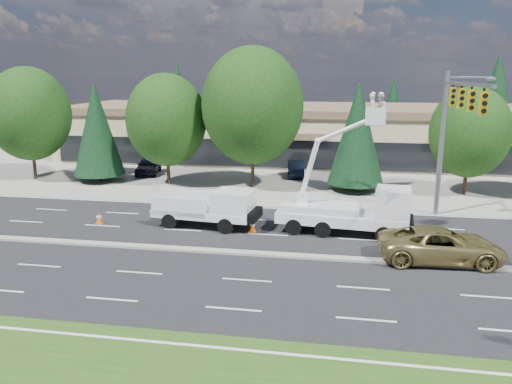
% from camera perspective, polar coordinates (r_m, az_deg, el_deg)
% --- Properties ---
extents(ground, '(140.00, 140.00, 0.00)m').
position_cam_1_polar(ground, '(25.13, 0.34, -7.18)').
color(ground, black).
rests_on(ground, ground).
extents(concrete_apron, '(140.00, 22.00, 0.01)m').
position_cam_1_polar(concrete_apron, '(44.27, 4.59, 1.87)').
color(concrete_apron, gray).
rests_on(concrete_apron, ground).
extents(road_median, '(120.00, 0.55, 0.12)m').
position_cam_1_polar(road_median, '(25.11, 0.34, -7.05)').
color(road_median, gray).
rests_on(road_median, ground).
extents(strip_mall, '(50.40, 15.40, 5.50)m').
position_cam_1_polar(strip_mall, '(53.65, 5.64, 6.93)').
color(strip_mall, tan).
rests_on(strip_mall, ground).
extents(tree_front_a, '(6.80, 6.80, 9.43)m').
position_cam_1_polar(tree_front_a, '(46.24, -24.51, 8.12)').
color(tree_front_a, '#332114').
rests_on(tree_front_a, ground).
extents(tree_front_b, '(4.16, 4.16, 8.20)m').
position_cam_1_polar(tree_front_b, '(43.28, -17.72, 6.90)').
color(tree_front_b, '#332114').
rests_on(tree_front_b, ground).
extents(tree_front_c, '(6.41, 6.41, 8.90)m').
position_cam_1_polar(tree_front_c, '(40.80, -10.22, 8.11)').
color(tree_front_c, '#332114').
rests_on(tree_front_c, ground).
extents(tree_front_d, '(7.86, 7.86, 10.91)m').
position_cam_1_polar(tree_front_d, '(38.89, -0.40, 9.81)').
color(tree_front_d, '#332114').
rests_on(tree_front_d, ground).
extents(tree_front_e, '(4.24, 4.24, 8.36)m').
position_cam_1_polar(tree_front_e, '(38.47, 11.50, 6.66)').
color(tree_front_e, '#332114').
rests_on(tree_front_e, ground).
extents(tree_front_f, '(5.75, 5.75, 7.97)m').
position_cam_1_polar(tree_front_f, '(39.51, 23.25, 6.28)').
color(tree_front_f, '#332114').
rests_on(tree_front_f, ground).
extents(tree_back_a, '(5.24, 5.24, 10.33)m').
position_cam_1_polar(tree_back_a, '(68.84, -8.90, 10.53)').
color(tree_back_a, '#332114').
rests_on(tree_back_a, ground).
extents(tree_back_b, '(5.56, 5.56, 10.95)m').
position_cam_1_polar(tree_back_b, '(65.74, 2.96, 10.83)').
color(tree_back_b, '#332114').
rests_on(tree_back_b, ground).
extents(tree_back_c, '(4.20, 4.20, 8.27)m').
position_cam_1_polar(tree_back_c, '(65.64, 15.32, 9.12)').
color(tree_back_c, '#332114').
rests_on(tree_back_c, ground).
extents(tree_back_d, '(5.68, 5.68, 11.21)m').
position_cam_1_polar(tree_back_d, '(67.74, 25.70, 9.74)').
color(tree_back_d, '#332114').
rests_on(tree_back_d, ground).
extents(signal_mast, '(2.76, 10.16, 9.00)m').
position_cam_1_polar(signal_mast, '(31.00, 21.42, 7.35)').
color(signal_mast, gray).
rests_on(signal_mast, ground).
extents(utility_pickup, '(6.09, 2.78, 2.26)m').
position_cam_1_polar(utility_pickup, '(29.43, -5.18, -2.23)').
color(utility_pickup, white).
rests_on(utility_pickup, ground).
extents(bucket_truck, '(7.46, 3.00, 7.89)m').
position_cam_1_polar(bucket_truck, '(28.27, 11.00, -1.50)').
color(bucket_truck, white).
rests_on(bucket_truck, ground).
extents(traffic_cone_a, '(0.40, 0.40, 0.70)m').
position_cam_1_polar(traffic_cone_a, '(31.55, -17.51, -2.85)').
color(traffic_cone_a, '#E15D07').
rests_on(traffic_cone_a, ground).
extents(traffic_cone_b, '(0.40, 0.40, 0.70)m').
position_cam_1_polar(traffic_cone_b, '(29.11, -2.95, -3.58)').
color(traffic_cone_b, '#E15D07').
rests_on(traffic_cone_b, ground).
extents(traffic_cone_c, '(0.40, 0.40, 0.70)m').
position_cam_1_polar(traffic_cone_c, '(28.52, -0.42, -3.92)').
color(traffic_cone_c, '#E15D07').
rests_on(traffic_cone_c, ground).
extents(minivan, '(6.04, 3.06, 1.64)m').
position_cam_1_polar(minivan, '(25.60, 20.43, -5.72)').
color(minivan, olive).
rests_on(minivan, ground).
extents(parked_car_west, '(2.57, 4.74, 1.53)m').
position_cam_1_polar(parked_car_west, '(45.88, -12.19, 2.99)').
color(parked_car_west, black).
rests_on(parked_car_west, ground).
extents(parked_car_east, '(1.81, 4.16, 1.33)m').
position_cam_1_polar(parked_car_east, '(44.00, 4.59, 2.68)').
color(parked_car_east, black).
rests_on(parked_car_east, ground).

